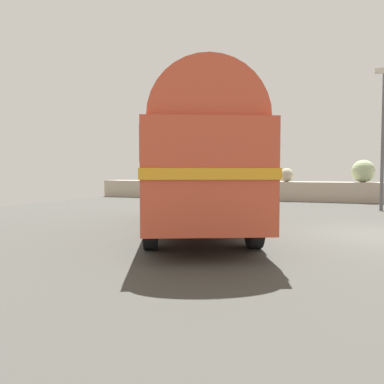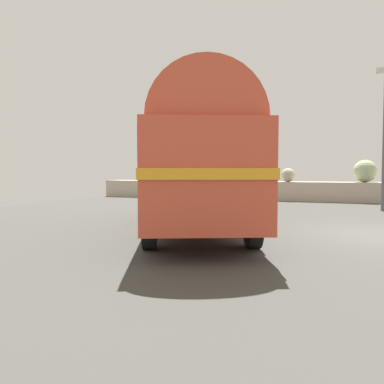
{
  "view_description": "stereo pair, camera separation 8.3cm",
  "coord_description": "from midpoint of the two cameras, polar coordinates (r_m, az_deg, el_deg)",
  "views": [
    {
      "loc": [
        -1.21,
        -10.97,
        1.66
      ],
      "look_at": [
        -5.29,
        -0.11,
        1.05
      ],
      "focal_mm": 35.88,
      "sensor_mm": 36.0,
      "label": 1
    },
    {
      "loc": [
        -1.13,
        -10.94,
        1.66
      ],
      "look_at": [
        -5.29,
        -0.11,
        1.05
      ],
      "focal_mm": 35.88,
      "sensor_mm": 36.0,
      "label": 2
    }
  ],
  "objects": [
    {
      "name": "lamp_post",
      "position": [
        17.95,
        26.75,
        7.9
      ],
      "size": [
        0.52,
        1.01,
        5.79
      ],
      "color": "#5B5B60",
      "rests_on": "ground"
    },
    {
      "name": "breakwater",
      "position": [
        22.78,
        24.28,
        0.33
      ],
      "size": [
        31.36,
        2.09,
        2.47
      ],
      "color": "#B7A794",
      "rests_on": "ground"
    },
    {
      "name": "vintage_coach",
      "position": [
        10.73,
        0.67,
        5.09
      ],
      "size": [
        5.65,
        8.82,
        3.7
      ],
      "rotation": [
        0.0,
        0.0,
        0.41
      ],
      "color": "black",
      "rests_on": "ground"
    }
  ]
}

